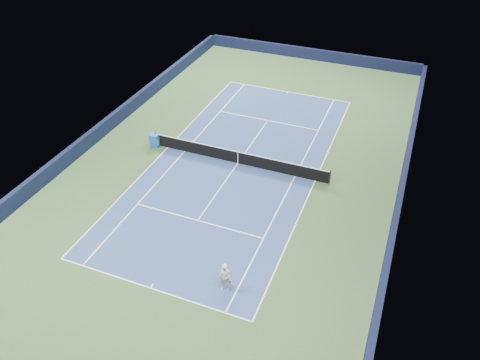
% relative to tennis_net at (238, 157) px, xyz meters
% --- Properties ---
extents(ground, '(40.00, 40.00, 0.00)m').
position_rel_tennis_net_xyz_m(ground, '(0.00, 0.00, -0.50)').
color(ground, '#2E4A28').
rests_on(ground, ground).
extents(wall_far, '(22.00, 0.35, 1.10)m').
position_rel_tennis_net_xyz_m(wall_far, '(0.00, 19.82, 0.05)').
color(wall_far, black).
rests_on(wall_far, ground).
extents(wall_right, '(0.35, 40.00, 1.10)m').
position_rel_tennis_net_xyz_m(wall_right, '(10.82, 0.00, 0.05)').
color(wall_right, black).
rests_on(wall_right, ground).
extents(wall_left, '(0.35, 40.00, 1.10)m').
position_rel_tennis_net_xyz_m(wall_left, '(-10.82, 0.00, 0.05)').
color(wall_left, '#111733').
rests_on(wall_left, ground).
extents(court_surface, '(10.97, 23.77, 0.01)m').
position_rel_tennis_net_xyz_m(court_surface, '(0.00, 0.00, -0.50)').
color(court_surface, navy).
rests_on(court_surface, ground).
extents(baseline_far, '(10.97, 0.08, 0.00)m').
position_rel_tennis_net_xyz_m(baseline_far, '(0.00, 11.88, -0.50)').
color(baseline_far, white).
rests_on(baseline_far, ground).
extents(baseline_near, '(10.97, 0.08, 0.00)m').
position_rel_tennis_net_xyz_m(baseline_near, '(0.00, -11.88, -0.50)').
color(baseline_near, white).
rests_on(baseline_near, ground).
extents(sideline_doubles_right, '(0.08, 23.77, 0.00)m').
position_rel_tennis_net_xyz_m(sideline_doubles_right, '(5.49, 0.00, -0.50)').
color(sideline_doubles_right, white).
rests_on(sideline_doubles_right, ground).
extents(sideline_doubles_left, '(0.08, 23.77, 0.00)m').
position_rel_tennis_net_xyz_m(sideline_doubles_left, '(-5.49, 0.00, -0.50)').
color(sideline_doubles_left, white).
rests_on(sideline_doubles_left, ground).
extents(sideline_singles_right, '(0.08, 23.77, 0.00)m').
position_rel_tennis_net_xyz_m(sideline_singles_right, '(4.12, 0.00, -0.50)').
color(sideline_singles_right, white).
rests_on(sideline_singles_right, ground).
extents(sideline_singles_left, '(0.08, 23.77, 0.00)m').
position_rel_tennis_net_xyz_m(sideline_singles_left, '(-4.12, 0.00, -0.50)').
color(sideline_singles_left, white).
rests_on(sideline_singles_left, ground).
extents(service_line_far, '(8.23, 0.08, 0.00)m').
position_rel_tennis_net_xyz_m(service_line_far, '(0.00, 6.40, -0.50)').
color(service_line_far, white).
rests_on(service_line_far, ground).
extents(service_line_near, '(8.23, 0.08, 0.00)m').
position_rel_tennis_net_xyz_m(service_line_near, '(0.00, -6.40, -0.50)').
color(service_line_near, white).
rests_on(service_line_near, ground).
extents(center_service_line, '(0.08, 12.80, 0.00)m').
position_rel_tennis_net_xyz_m(center_service_line, '(0.00, 0.00, -0.50)').
color(center_service_line, white).
rests_on(center_service_line, ground).
extents(center_mark_far, '(0.08, 0.30, 0.00)m').
position_rel_tennis_net_xyz_m(center_mark_far, '(0.00, 11.73, -0.50)').
color(center_mark_far, white).
rests_on(center_mark_far, ground).
extents(center_mark_near, '(0.08, 0.30, 0.00)m').
position_rel_tennis_net_xyz_m(center_mark_near, '(0.00, -11.73, -0.50)').
color(center_mark_near, white).
rests_on(center_mark_near, ground).
extents(tennis_net, '(12.90, 0.10, 1.07)m').
position_rel_tennis_net_xyz_m(tennis_net, '(0.00, 0.00, 0.00)').
color(tennis_net, black).
rests_on(tennis_net, ground).
extents(sponsor_cube, '(0.64, 0.58, 1.00)m').
position_rel_tennis_net_xyz_m(sponsor_cube, '(-6.40, -0.18, -0.00)').
color(sponsor_cube, '#1C5BAD').
rests_on(sponsor_cube, ground).
extents(tennis_player, '(0.82, 1.32, 2.65)m').
position_rel_tennis_net_xyz_m(tennis_player, '(3.56, -10.54, 0.34)').
color(tennis_player, silver).
rests_on(tennis_player, ground).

